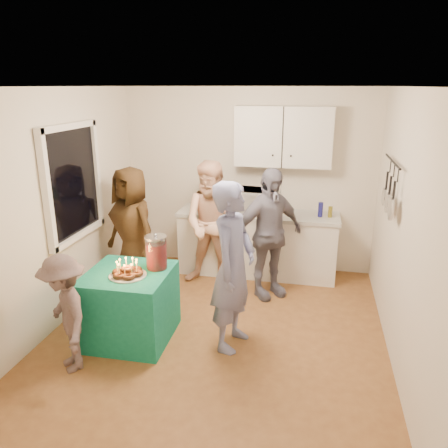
% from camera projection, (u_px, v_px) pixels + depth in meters
% --- Properties ---
extents(floor, '(4.00, 4.00, 0.00)m').
position_uv_depth(floor, '(217.00, 332.00, 4.84)').
color(floor, brown).
rests_on(floor, ground).
extents(ceiling, '(4.00, 4.00, 0.00)m').
position_uv_depth(ceiling, '(216.00, 87.00, 4.05)').
color(ceiling, white).
rests_on(ceiling, floor).
extents(back_wall, '(3.60, 3.60, 0.00)m').
position_uv_depth(back_wall, '(248.00, 180.00, 6.31)').
color(back_wall, silver).
rests_on(back_wall, floor).
extents(left_wall, '(4.00, 4.00, 0.00)m').
position_uv_depth(left_wall, '(58.00, 210.00, 4.80)').
color(left_wall, silver).
rests_on(left_wall, floor).
extents(right_wall, '(4.00, 4.00, 0.00)m').
position_uv_depth(right_wall, '(404.00, 232.00, 4.09)').
color(right_wall, silver).
rests_on(right_wall, floor).
extents(window_night, '(0.04, 1.00, 1.20)m').
position_uv_depth(window_night, '(72.00, 182.00, 5.00)').
color(window_night, black).
rests_on(window_night, left_wall).
extents(counter, '(2.20, 0.58, 0.86)m').
position_uv_depth(counter, '(257.00, 245.00, 6.25)').
color(counter, white).
rests_on(counter, floor).
extents(countertop, '(2.24, 0.62, 0.05)m').
position_uv_depth(countertop, '(258.00, 214.00, 6.11)').
color(countertop, beige).
rests_on(countertop, counter).
extents(upper_cabinet, '(1.30, 0.30, 0.80)m').
position_uv_depth(upper_cabinet, '(283.00, 137.00, 5.87)').
color(upper_cabinet, white).
rests_on(upper_cabinet, back_wall).
extents(pot_rack, '(0.12, 1.00, 0.60)m').
position_uv_depth(pot_rack, '(388.00, 184.00, 4.66)').
color(pot_rack, black).
rests_on(pot_rack, right_wall).
extents(microwave, '(0.63, 0.46, 0.33)m').
position_uv_depth(microwave, '(251.00, 201.00, 6.08)').
color(microwave, white).
rests_on(microwave, countertop).
extents(party_table, '(0.86, 0.86, 0.76)m').
position_uv_depth(party_table, '(130.00, 305.00, 4.64)').
color(party_table, '#12795C').
rests_on(party_table, floor).
extents(donut_cake, '(0.38, 0.38, 0.18)m').
position_uv_depth(donut_cake, '(127.00, 268.00, 4.41)').
color(donut_cake, '#381C0C').
rests_on(donut_cake, party_table).
extents(punch_jar, '(0.22, 0.22, 0.34)m').
position_uv_depth(punch_jar, '(156.00, 253.00, 4.58)').
color(punch_jar, '#B00E14').
rests_on(punch_jar, party_table).
extents(man_birthday, '(0.54, 0.71, 1.75)m').
position_uv_depth(man_birthday, '(233.00, 267.00, 4.36)').
color(man_birthday, '#777EAD').
rests_on(man_birthday, floor).
extents(woman_back_left, '(0.96, 0.85, 1.64)m').
position_uv_depth(woman_back_left, '(132.00, 229.00, 5.68)').
color(woman_back_left, brown).
rests_on(woman_back_left, floor).
extents(woman_back_center, '(0.83, 0.65, 1.70)m').
position_uv_depth(woman_back_center, '(213.00, 224.00, 5.80)').
color(woman_back_center, '#FCA583').
rests_on(woman_back_center, floor).
extents(woman_back_right, '(1.01, 0.94, 1.67)m').
position_uv_depth(woman_back_right, '(268.00, 234.00, 5.46)').
color(woman_back_right, black).
rests_on(woman_back_right, floor).
extents(child_near_left, '(0.83, 0.84, 1.16)m').
position_uv_depth(child_near_left, '(65.00, 314.00, 4.07)').
color(child_near_left, '#544344').
rests_on(child_near_left, floor).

